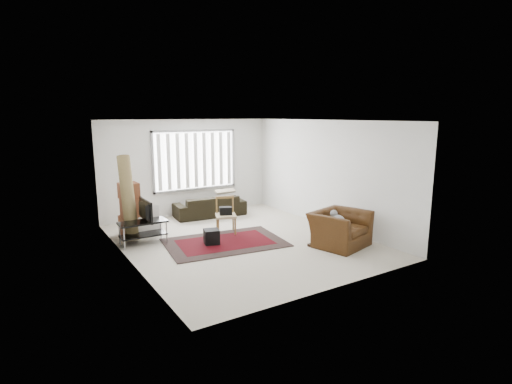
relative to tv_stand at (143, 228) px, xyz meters
The scene contains 11 objects.
room 2.46m from the tv_stand, 13.18° to the right, with size 6.00×6.02×2.71m.
persian_rug 1.84m from the tv_stand, 30.33° to the right, with size 2.78×2.04×0.02m.
tv_stand is the anchor object (origin of this frame).
tv 0.38m from the tv_stand, 146.31° to the left, with size 0.84×0.11×0.48m, color black.
subwoofer 1.53m from the tv_stand, 33.97° to the right, with size 0.32×0.32×0.32m, color black.
moving_boxes 0.84m from the tv_stand, 92.13° to the left, with size 0.53×0.49×1.26m.
white_flatpack 0.62m from the tv_stand, 64.40° to the left, with size 0.57×0.08×0.72m, color silver.
rolled_rug 0.80m from the tv_stand, 107.19° to the left, with size 0.29×0.29×1.95m, color brown.
sofa 2.76m from the tv_stand, 32.31° to the left, with size 1.98×0.86×0.76m, color black.
side_chair 1.95m from the tv_stand, ahead, with size 0.61×0.61×0.88m.
armchair 4.33m from the tv_stand, 33.71° to the right, with size 1.40×1.29×0.87m.
Camera 1 is at (-4.35, -7.55, 2.83)m, focal length 28.00 mm.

